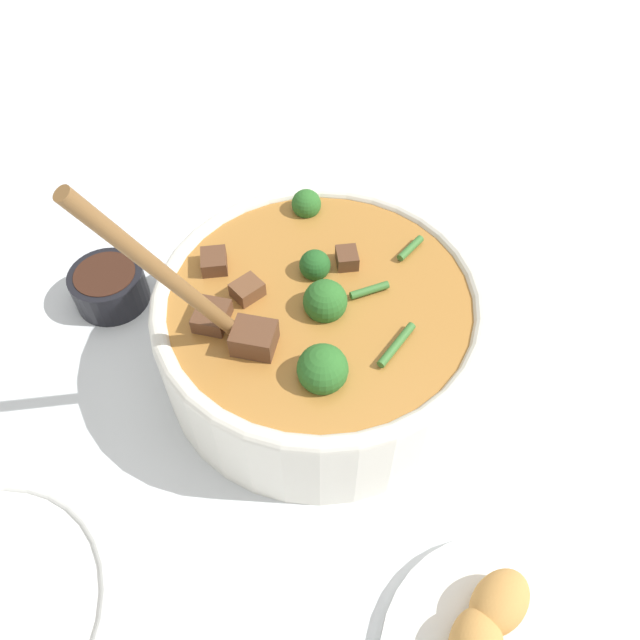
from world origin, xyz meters
TOP-DOWN VIEW (x-y plane):
  - ground_plane at (0.00, 0.00)m, footprint 4.00×4.00m
  - stew_bowl at (-0.00, 0.00)m, footprint 0.30×0.32m
  - condiment_bowl at (0.16, 0.17)m, footprint 0.08×0.08m

SIDE VIEW (x-z plane):
  - ground_plane at x=0.00m, z-range 0.00..0.00m
  - condiment_bowl at x=0.16m, z-range 0.00..0.04m
  - stew_bowl at x=0.00m, z-range -0.09..0.20m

